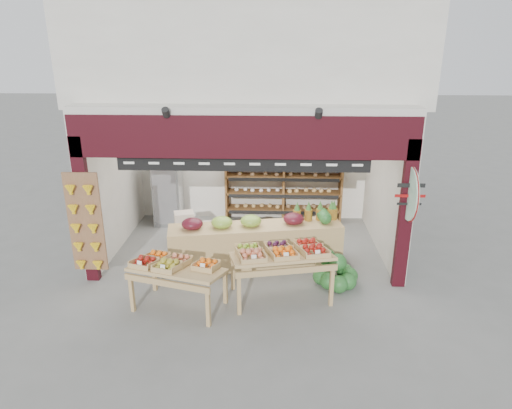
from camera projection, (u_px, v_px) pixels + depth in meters
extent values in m
plane|color=slate|center=(247.00, 256.00, 9.24)|extent=(60.00, 60.00, 0.00)
cube|color=silver|center=(252.00, 157.00, 10.89)|extent=(5.76, 0.18, 3.00)
cube|color=silver|center=(114.00, 175.00, 9.41)|extent=(0.18, 3.38, 3.00)
cube|color=silver|center=(386.00, 178.00, 9.20)|extent=(0.18, 3.38, 3.00)
cube|color=silver|center=(248.00, 99.00, 8.77)|extent=(5.76, 3.38, 0.12)
cube|color=silver|center=(251.00, 36.00, 9.42)|extent=(6.36, 4.60, 2.40)
cube|color=black|center=(243.00, 137.00, 7.36)|extent=(5.70, 0.14, 0.70)
cube|color=black|center=(85.00, 211.00, 7.91)|extent=(0.22, 0.14, 2.65)
cube|color=black|center=(405.00, 216.00, 7.70)|extent=(0.22, 0.14, 2.65)
cube|color=black|center=(243.00, 163.00, 7.54)|extent=(4.20, 0.05, 0.26)
cylinder|color=white|center=(249.00, 148.00, 7.52)|extent=(0.34, 0.05, 0.34)
cube|color=brown|center=(86.00, 223.00, 7.89)|extent=(0.60, 0.04, 1.80)
cylinder|color=silver|center=(410.00, 194.00, 7.48)|extent=(0.04, 0.90, 0.90)
cylinder|color=maroon|center=(410.00, 194.00, 7.45)|extent=(0.01, 0.92, 0.92)
cube|color=brown|center=(227.00, 192.00, 10.88)|extent=(0.05, 0.45, 1.44)
cube|color=brown|center=(283.00, 192.00, 10.83)|extent=(0.05, 0.45, 1.44)
cube|color=brown|center=(340.00, 193.00, 10.78)|extent=(0.05, 0.45, 1.44)
cube|color=brown|center=(283.00, 208.00, 10.97)|extent=(2.69, 0.45, 0.04)
cube|color=brown|center=(283.00, 192.00, 10.83)|extent=(2.69, 0.45, 0.04)
cube|color=brown|center=(284.00, 176.00, 10.69)|extent=(2.69, 0.45, 0.04)
cube|color=brown|center=(284.00, 163.00, 10.59)|extent=(2.69, 0.45, 0.04)
cone|color=brown|center=(238.00, 157.00, 10.58)|extent=(0.32, 0.32, 0.28)
cone|color=brown|center=(268.00, 157.00, 10.55)|extent=(0.32, 0.32, 0.28)
cone|color=brown|center=(300.00, 157.00, 10.53)|extent=(0.32, 0.32, 0.28)
cone|color=brown|center=(331.00, 158.00, 10.50)|extent=(0.32, 0.32, 0.28)
cube|color=#AAADB1|center=(168.00, 191.00, 10.66)|extent=(0.64, 0.64, 1.61)
cube|color=silver|center=(183.00, 235.00, 9.79)|extent=(0.52, 0.45, 0.38)
cube|color=silver|center=(184.00, 219.00, 9.67)|extent=(0.48, 0.42, 0.32)
cube|color=#12441B|center=(209.00, 235.00, 9.82)|extent=(0.50, 0.42, 0.32)
cube|color=silver|center=(207.00, 229.00, 10.19)|extent=(0.45, 0.39, 0.30)
cube|color=tan|center=(256.00, 245.00, 8.75)|extent=(3.35, 1.20, 0.82)
ellipsoid|color=#59141E|center=(192.00, 224.00, 8.43)|extent=(0.40, 0.37, 0.22)
ellipsoid|color=#8CB23F|center=(222.00, 222.00, 8.50)|extent=(0.40, 0.37, 0.22)
ellipsoid|color=#8CB23F|center=(251.00, 221.00, 8.57)|extent=(0.40, 0.37, 0.22)
ellipsoid|color=#59141E|center=(294.00, 219.00, 8.67)|extent=(0.40, 0.37, 0.22)
cylinder|color=olive|center=(297.00, 215.00, 8.81)|extent=(0.15, 0.15, 0.22)
cylinder|color=olive|center=(308.00, 215.00, 8.84)|extent=(0.15, 0.15, 0.22)
cylinder|color=olive|center=(320.00, 214.00, 8.87)|extent=(0.15, 0.15, 0.22)
cylinder|color=olive|center=(331.00, 214.00, 8.90)|extent=(0.15, 0.15, 0.22)
cylinder|color=olive|center=(333.00, 214.00, 8.90)|extent=(0.15, 0.15, 0.22)
cube|color=tan|center=(178.00, 270.00, 7.25)|extent=(1.61, 1.17, 0.22)
cube|color=tan|center=(132.00, 295.00, 7.27)|extent=(0.07, 0.07, 0.58)
cube|color=tan|center=(208.00, 310.00, 6.88)|extent=(0.07, 0.07, 0.58)
cube|color=tan|center=(154.00, 275.00, 7.89)|extent=(0.07, 0.07, 0.58)
cube|color=tan|center=(225.00, 287.00, 7.50)|extent=(0.07, 0.07, 0.58)
cube|color=tan|center=(281.00, 256.00, 7.51)|extent=(1.79, 1.23, 0.24)
cube|color=tan|center=(239.00, 296.00, 7.16)|extent=(0.07, 0.07, 0.67)
cube|color=tan|center=(331.00, 288.00, 7.41)|extent=(0.07, 0.07, 0.67)
cube|color=tan|center=(233.00, 272.00, 7.91)|extent=(0.07, 0.07, 0.67)
cube|color=tan|center=(317.00, 265.00, 8.15)|extent=(0.07, 0.07, 0.67)
sphere|color=#1A4F20|center=(329.00, 281.00, 7.97)|extent=(0.31, 0.31, 0.31)
sphere|color=#1A4F20|center=(348.00, 281.00, 7.96)|extent=(0.31, 0.31, 0.31)
sphere|color=#1A4F20|center=(327.00, 272.00, 8.29)|extent=(0.31, 0.31, 0.31)
sphere|color=#1A4F20|center=(345.00, 272.00, 8.27)|extent=(0.31, 0.31, 0.31)
sphere|color=#1A4F20|center=(338.00, 262.00, 8.03)|extent=(0.31, 0.31, 0.31)
sphere|color=#1A4F20|center=(339.00, 284.00, 7.86)|extent=(0.31, 0.31, 0.31)
sphere|color=#1A4F20|center=(321.00, 276.00, 8.13)|extent=(0.31, 0.31, 0.31)
sphere|color=#1A4F20|center=(327.00, 257.00, 8.21)|extent=(0.31, 0.31, 0.31)
sphere|color=#1A4F20|center=(349.00, 276.00, 8.14)|extent=(0.31, 0.31, 0.31)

